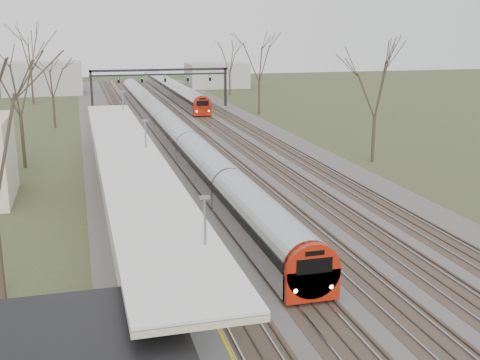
% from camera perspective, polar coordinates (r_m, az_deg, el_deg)
% --- Properties ---
extents(track_bed, '(24.00, 160.00, 0.22)m').
position_cam_1_polar(track_bed, '(64.83, -3.86, 3.45)').
color(track_bed, '#474442').
rests_on(track_bed, ground).
extents(platform, '(3.50, 69.00, 1.00)m').
position_cam_1_polar(platform, '(46.57, -10.87, -0.56)').
color(platform, '#9E9B93').
rests_on(platform, ground).
extents(canopy, '(4.10, 50.00, 3.11)m').
position_cam_1_polar(canopy, '(41.41, -10.59, 2.47)').
color(canopy, slate).
rests_on(canopy, platform).
extents(signal_gantry, '(21.00, 0.59, 6.08)m').
position_cam_1_polar(signal_gantry, '(93.56, -7.57, 9.70)').
color(signal_gantry, black).
rests_on(signal_gantry, ground).
extents(tree_west_far, '(5.50, 5.50, 11.33)m').
position_cam_1_polar(tree_west_far, '(55.84, -20.37, 9.09)').
color(tree_west_far, '#2D231C').
rests_on(tree_west_far, ground).
extents(tree_east_far, '(5.00, 5.00, 10.30)m').
position_cam_1_polar(tree_east_far, '(56.15, 12.81, 8.90)').
color(tree_east_far, '#2D231C').
rests_on(tree_east_far, ground).
extents(train_near, '(2.62, 90.21, 3.05)m').
position_cam_1_polar(train_near, '(69.40, -7.01, 5.29)').
color(train_near, '#B3B6BE').
rests_on(train_near, ground).
extents(train_far, '(2.62, 60.21, 3.05)m').
position_cam_1_polar(train_far, '(112.80, -6.67, 8.75)').
color(train_far, '#B3B6BE').
rests_on(train_far, ground).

